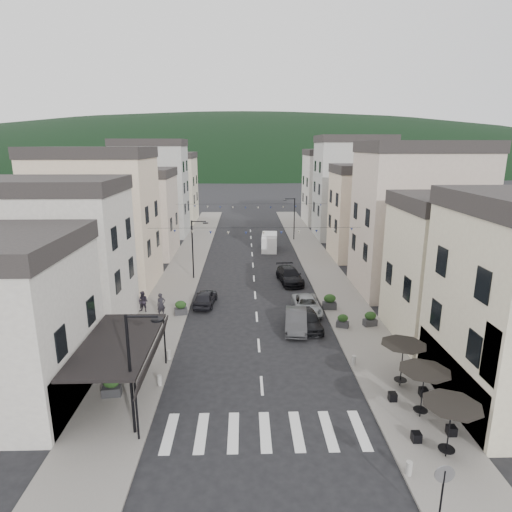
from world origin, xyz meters
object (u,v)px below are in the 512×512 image
Objects in this scene: parked_car_b at (296,320)px; delivery_van at (269,241)px; parked_car_c at (307,305)px; parked_car_e at (205,298)px; pedestrian_a at (161,305)px; parked_car_d at (290,275)px; parked_car_a at (309,320)px; pedestrian_b at (143,302)px.

parked_car_b is 0.89× the size of delivery_van.
delivery_van is (-1.78, 21.40, 0.49)m from parked_car_c.
pedestrian_a is at bearing 44.94° from parked_car_e.
parked_car_e is at bearing -149.82° from parked_car_d.
parked_car_c is 7.82m from parked_car_d.
delivery_van is (6.55, 19.57, 0.45)m from parked_car_e.
parked_car_a is at bearing 154.42° from parked_car_e.
delivery_van reaches higher than pedestrian_b.
parked_car_b reaches higher than parked_car_c.
pedestrian_a is (-11.52, -0.75, 0.42)m from parked_car_c.
parked_car_c is at bearing 173.60° from parked_car_e.
pedestrian_a reaches higher than parked_car_d.
parked_car_a is 1.00× the size of parked_car_e.
parked_car_d is 9.80m from parked_car_e.
pedestrian_b reaches higher than parked_car_e.
parked_car_d is at bearing 5.96° from pedestrian_a.
parked_car_b is at bearing -45.89° from pedestrian_a.
delivery_van reaches higher than parked_car_d.
parked_car_a is at bearing -82.12° from delivery_van.
pedestrian_b is (-11.87, 3.45, 0.25)m from parked_car_b.
delivery_van is (-0.52, 24.68, 0.40)m from parked_car_b.
parked_car_e is 4.12m from pedestrian_a.
parked_car_a is at bearing 16.32° from parked_car_b.
parked_car_b is at bearing 2.84° from pedestrian_b.
pedestrian_b reaches higher than parked_car_a.
parked_car_c is 13.13m from pedestrian_b.
parked_car_a is 2.13× the size of pedestrian_a.
parked_car_a is at bearing -95.61° from parked_car_c.
delivery_van is at bearing 87.68° from parked_car_d.
parked_car_e is at bearing -104.09° from delivery_van.
delivery_van is at bearing 88.79° from parked_car_a.
parked_car_c is (0.29, 3.11, -0.04)m from parked_car_a.
parked_car_a is 0.80× the size of parked_car_d.
pedestrian_a is at bearing -176.49° from parked_car_c.
parked_car_b is 2.35× the size of pedestrian_a.
parked_car_b is (-0.96, -0.17, 0.04)m from parked_car_a.
pedestrian_b is (-11.35, -21.22, -0.15)m from delivery_van.
parked_car_b is at bearing -100.99° from parked_car_d.
parked_car_e is at bearing 150.24° from parked_car_b.
parked_car_e is (-8.33, 1.83, 0.04)m from parked_car_c.
pedestrian_b is at bearing 169.86° from parked_car_b.
pedestrian_a is at bearing -149.42° from parked_car_d.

